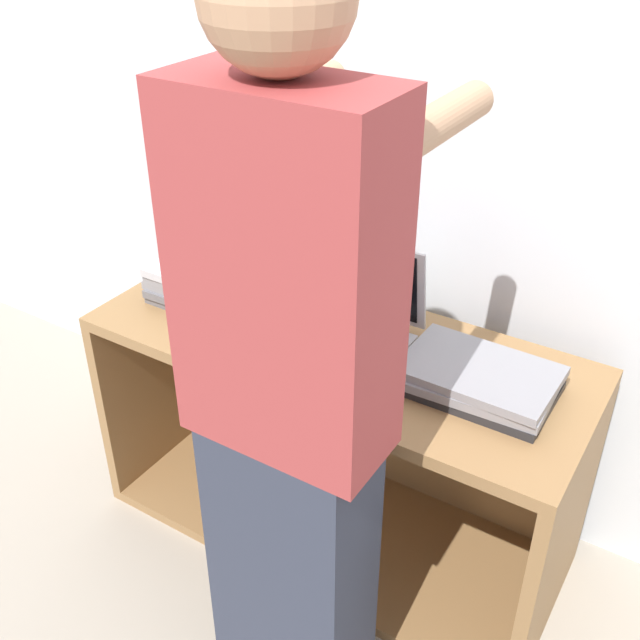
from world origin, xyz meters
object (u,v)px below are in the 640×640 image
at_px(laptop_open, 346,318).
at_px(person, 291,413).
at_px(laptop_stack_left, 218,286).
at_px(laptop_stack_right, 478,379).

relative_size(laptop_open, person, 0.21).
xyz_separation_m(laptop_stack_left, person, (0.63, -0.54, 0.15)).
relative_size(laptop_stack_left, laptop_stack_right, 1.03).
xyz_separation_m(laptop_stack_left, laptop_stack_right, (0.82, -0.00, -0.02)).
bearing_deg(laptop_stack_right, person, -110.18).
bearing_deg(person, laptop_stack_right, 69.82).
xyz_separation_m(laptop_open, person, (0.21, -0.59, 0.15)).
bearing_deg(laptop_stack_left, laptop_open, 6.70).
xyz_separation_m(laptop_open, laptop_stack_right, (0.41, -0.05, -0.02)).
bearing_deg(person, laptop_open, 110.00).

